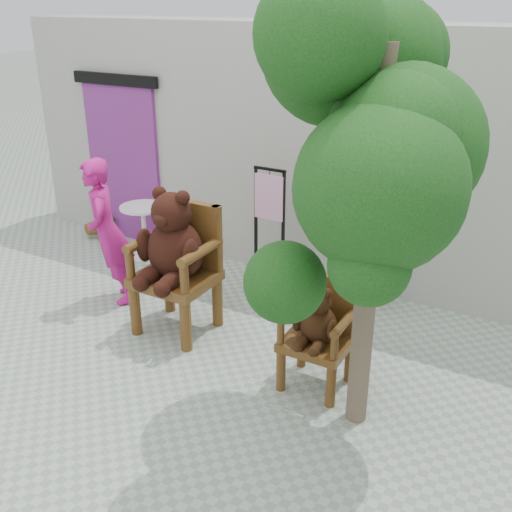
# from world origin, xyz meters

# --- Properties ---
(ground_plane) EXTENTS (60.00, 60.00, 0.00)m
(ground_plane) POSITION_xyz_m (0.00, 0.00, 0.00)
(ground_plane) COLOR #99A594
(ground_plane) RESTS_ON ground
(back_wall) EXTENTS (9.00, 1.00, 3.00)m
(back_wall) POSITION_xyz_m (0.00, 3.10, 1.50)
(back_wall) COLOR #ABAAA0
(back_wall) RESTS_ON ground
(doorway) EXTENTS (1.40, 0.11, 2.33)m
(doorway) POSITION_xyz_m (-3.00, 2.58, 1.16)
(doorway) COLOR #78297B
(doorway) RESTS_ON ground
(chair_big) EXTENTS (0.77, 0.82, 1.56)m
(chair_big) POSITION_xyz_m (-0.82, 0.81, 0.89)
(chair_big) COLOR #4A2B0F
(chair_big) RESTS_ON ground
(chair_small) EXTENTS (0.58, 0.54, 1.01)m
(chair_small) POSITION_xyz_m (0.87, 0.62, 0.61)
(chair_small) COLOR #4A2B0F
(chair_small) RESTS_ON ground
(person) EXTENTS (0.69, 0.73, 1.67)m
(person) POSITION_xyz_m (-1.86, 0.96, 0.84)
(person) COLOR #BA1678
(person) RESTS_ON ground
(cafe_table) EXTENTS (0.60, 0.60, 0.70)m
(cafe_table) POSITION_xyz_m (-2.38, 2.17, 0.44)
(cafe_table) COLOR white
(cafe_table) RESTS_ON ground
(display_stand) EXTENTS (0.46, 0.36, 1.51)m
(display_stand) POSITION_xyz_m (-0.40, 2.04, 0.58)
(display_stand) COLOR black
(display_stand) RESTS_ON ground
(stool_bucket) EXTENTS (0.32, 0.32, 1.45)m
(stool_bucket) POSITION_xyz_m (0.77, 2.26, 0.64)
(stool_bucket) COLOR white
(stool_bucket) RESTS_ON ground
(tree) EXTENTS (1.79, 1.93, 3.46)m
(tree) POSITION_xyz_m (1.27, 0.34, 2.53)
(tree) COLOR brown
(tree) RESTS_ON ground
(potted_plant) EXTENTS (0.44, 0.42, 0.39)m
(potted_plant) POSITION_xyz_m (-3.37, 2.35, 0.20)
(potted_plant) COLOR black
(potted_plant) RESTS_ON ground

